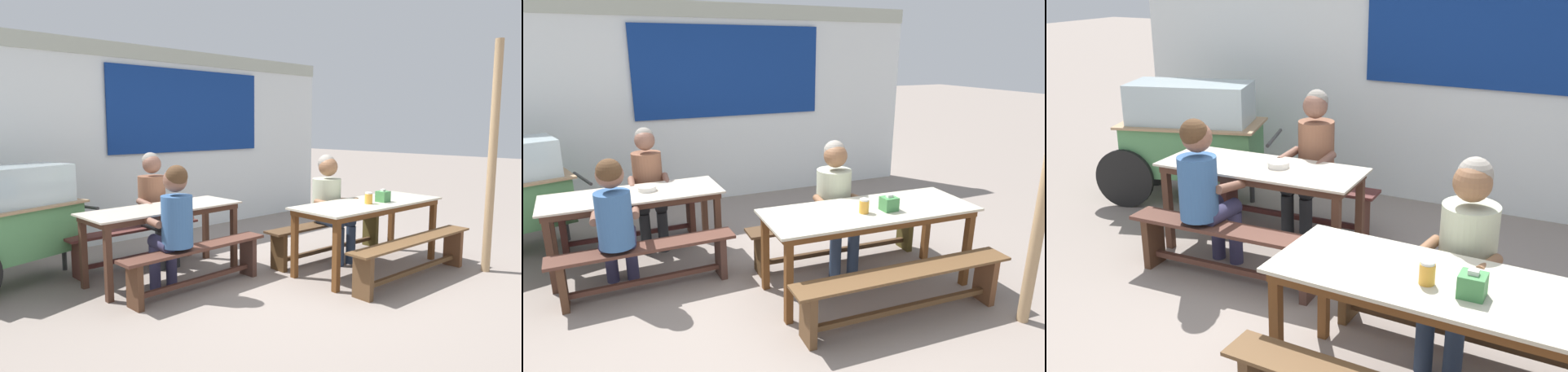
{
  "view_description": "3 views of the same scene",
  "coord_description": "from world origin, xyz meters",
  "views": [
    {
      "loc": [
        -3.52,
        -3.28,
        1.63
      ],
      "look_at": [
        -0.29,
        0.19,
        1.0
      ],
      "focal_mm": 32.74,
      "sensor_mm": 36.0,
      "label": 1
    },
    {
      "loc": [
        -1.22,
        -3.34,
        2.08
      ],
      "look_at": [
        0.3,
        0.17,
        0.91
      ],
      "focal_mm": 30.71,
      "sensor_mm": 36.0,
      "label": 2
    },
    {
      "loc": [
        1.53,
        -3.17,
        2.29
      ],
      "look_at": [
        -0.22,
        0.38,
        0.9
      ],
      "focal_mm": 43.37,
      "sensor_mm": 36.0,
      "label": 3
    }
  ],
  "objects": [
    {
      "name": "dining_table_far",
      "position": [
        -0.94,
        1.0,
        0.67
      ],
      "size": [
        1.7,
        0.68,
        0.76
      ],
      "color": "beige",
      "rests_on": "ground_plane"
    },
    {
      "name": "bench_near_back",
      "position": [
        0.94,
        0.3,
        0.3
      ],
      "size": [
        1.9,
        0.34,
        0.44
      ],
      "color": "#4A321E",
      "rests_on": "ground_plane"
    },
    {
      "name": "person_center_facing",
      "position": [
        -0.73,
        1.52,
        0.73
      ],
      "size": [
        0.44,
        0.56,
        1.3
      ],
      "color": "#222428",
      "rests_on": "ground_plane"
    },
    {
      "name": "dining_table_near",
      "position": [
        0.91,
        -0.28,
        0.68
      ],
      "size": [
        1.92,
        0.78,
        0.76
      ],
      "color": "beige",
      "rests_on": "ground_plane"
    },
    {
      "name": "tissue_box",
      "position": [
        1.05,
        -0.37,
        0.82
      ],
      "size": [
        0.13,
        0.12,
        0.14
      ],
      "color": "#3E8044",
      "rests_on": "dining_table_near"
    },
    {
      "name": "person_right_near_table",
      "position": [
        0.87,
        0.24,
        0.73
      ],
      "size": [
        0.49,
        0.57,
        1.26
      ],
      "color": "#27354E",
      "rests_on": "ground_plane"
    },
    {
      "name": "food_cart",
      "position": [
        -2.23,
        1.79,
        0.71
      ],
      "size": [
        1.87,
        1.14,
        1.2
      ],
      "color": "#57985C",
      "rests_on": "ground_plane"
    },
    {
      "name": "soup_bowl",
      "position": [
        -0.8,
        1.04,
        0.78
      ],
      "size": [
        0.18,
        0.18,
        0.05
      ],
      "primitive_type": "cylinder",
      "color": "silver",
      "rests_on": "dining_table_far"
    },
    {
      "name": "condiment_jar",
      "position": [
        0.81,
        -0.34,
        0.82
      ],
      "size": [
        0.08,
        0.08,
        0.13
      ],
      "color": "gold",
      "rests_on": "dining_table_near"
    },
    {
      "name": "ground_plane",
      "position": [
        0.0,
        0.0,
        0.0
      ],
      "size": [
        40.0,
        40.0,
        0.0
      ],
      "primitive_type": "plane",
      "color": "gray"
    },
    {
      "name": "backdrop_wall",
      "position": [
        0.02,
        2.81,
        1.42
      ],
      "size": [
        6.83,
        0.23,
        2.7
      ],
      "color": "white",
      "rests_on": "ground_plane"
    },
    {
      "name": "bench_far_front",
      "position": [
        -0.92,
        0.43,
        0.3
      ],
      "size": [
        1.61,
        0.29,
        0.44
      ],
      "color": "#533026",
      "rests_on": "ground_plane"
    },
    {
      "name": "bench_far_back",
      "position": [
        -0.96,
        1.58,
        0.29
      ],
      "size": [
        1.6,
        0.3,
        0.44
      ],
      "color": "#542925",
      "rests_on": "ground_plane"
    },
    {
      "name": "person_left_back_turned",
      "position": [
        -1.14,
        0.49,
        0.72
      ],
      "size": [
        0.43,
        0.52,
        1.25
      ],
      "color": "#333151",
      "rests_on": "ground_plane"
    }
  ]
}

